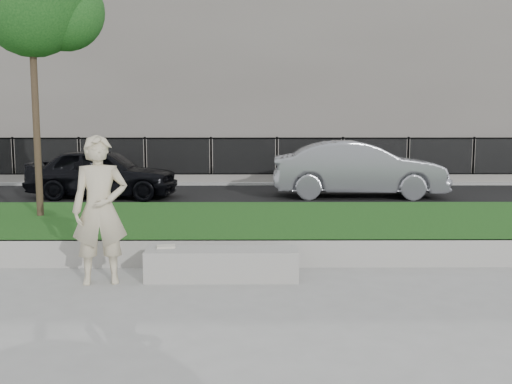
{
  "coord_description": "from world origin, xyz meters",
  "views": [
    {
      "loc": [
        0.78,
        -7.04,
        2.09
      ],
      "look_at": [
        0.83,
        1.2,
        1.08
      ],
      "focal_mm": 40.0,
      "sensor_mm": 36.0,
      "label": 1
    }
  ],
  "objects_px": {
    "book": "(166,247)",
    "car_silver": "(358,169)",
    "stone_bench": "(222,264)",
    "car_dark": "(103,173)",
    "man": "(100,210)"
  },
  "relations": [
    {
      "from": "book",
      "to": "car_silver",
      "type": "distance_m",
      "value": 9.11
    },
    {
      "from": "stone_bench",
      "to": "book",
      "type": "distance_m",
      "value": 0.8
    },
    {
      "from": "stone_bench",
      "to": "car_silver",
      "type": "bearing_deg",
      "value": 67.93
    },
    {
      "from": "book",
      "to": "stone_bench",
      "type": "bearing_deg",
      "value": -17.59
    },
    {
      "from": "stone_bench",
      "to": "car_dark",
      "type": "xyz_separation_m",
      "value": [
        -3.66,
        8.05,
        0.52
      ]
    },
    {
      "from": "car_dark",
      "to": "book",
      "type": "bearing_deg",
      "value": -155.74
    },
    {
      "from": "man",
      "to": "book",
      "type": "xyz_separation_m",
      "value": [
        0.8,
        0.25,
        -0.54
      ]
    },
    {
      "from": "man",
      "to": "stone_bench",
      "type": "bearing_deg",
      "value": -6.67
    },
    {
      "from": "car_silver",
      "to": "man",
      "type": "bearing_deg",
      "value": 151.64
    },
    {
      "from": "stone_bench",
      "to": "book",
      "type": "height_order",
      "value": "book"
    },
    {
      "from": "car_dark",
      "to": "stone_bench",
      "type": "bearing_deg",
      "value": -151.32
    },
    {
      "from": "stone_bench",
      "to": "man",
      "type": "relative_size",
      "value": 1.05
    },
    {
      "from": "stone_bench",
      "to": "book",
      "type": "relative_size",
      "value": 8.24
    },
    {
      "from": "book",
      "to": "car_silver",
      "type": "xyz_separation_m",
      "value": [
        4.1,
        8.13,
        0.38
      ]
    },
    {
      "from": "stone_bench",
      "to": "man",
      "type": "xyz_separation_m",
      "value": [
        -1.57,
        -0.15,
        0.76
      ]
    }
  ]
}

